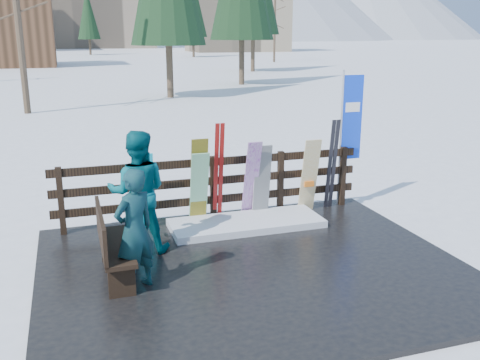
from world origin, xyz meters
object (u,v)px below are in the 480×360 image
object	(u,v)px
snowboard_1	(199,188)
person_front	(135,230)
bench	(110,243)
snowboard_4	(262,181)
snowboard_2	(199,181)
rental_flag	(349,123)
snowboard_0	(144,192)
snowboard_3	(251,180)
snowboard_5	(309,176)
person_back	(138,192)

from	to	relation	value
snowboard_1	person_front	size ratio (longest dim) A/B	0.83
bench	snowboard_4	bearing A→B (deg)	31.58
snowboard_1	snowboard_2	bearing A→B (deg)	180.00
snowboard_1	rental_flag	xyz separation A→B (m)	(3.02, 0.27, 0.95)
snowboard_2	snowboard_0	bearing A→B (deg)	180.00
snowboard_2	snowboard_3	xyz separation A→B (m)	(0.96, 0.00, -0.05)
snowboard_5	person_back	world-z (taller)	person_back
snowboard_3	rental_flag	size ratio (longest dim) A/B	0.58
snowboard_4	person_back	distance (m)	2.49
snowboard_2	snowboard_3	world-z (taller)	snowboard_2
rental_flag	person_front	world-z (taller)	rental_flag
snowboard_0	rental_flag	size ratio (longest dim) A/B	0.52
snowboard_5	snowboard_3	bearing A→B (deg)	-180.00
snowboard_4	snowboard_5	world-z (taller)	snowboard_5
snowboard_1	snowboard_4	xyz separation A→B (m)	(1.16, 0.00, 0.02)
snowboard_5	snowboard_0	bearing A→B (deg)	180.00
snowboard_2	person_front	bearing A→B (deg)	-122.66
snowboard_1	snowboard_3	xyz separation A→B (m)	(0.96, 0.00, 0.07)
bench	snowboard_1	world-z (taller)	snowboard_1
snowboard_5	snowboard_2	bearing A→B (deg)	-180.00
snowboard_1	snowboard_2	world-z (taller)	snowboard_2
snowboard_3	snowboard_5	xyz separation A→B (m)	(1.14, 0.00, -0.02)
snowboard_0	snowboard_1	bearing A→B (deg)	-0.00
rental_flag	person_back	size ratio (longest dim) A/B	1.38
bench	snowboard_3	size ratio (longest dim) A/B	1.00
snowboard_1	person_back	world-z (taller)	person_back
snowboard_0	snowboard_4	bearing A→B (deg)	0.00
snowboard_4	rental_flag	size ratio (longest dim) A/B	0.52
snowboard_0	snowboard_3	size ratio (longest dim) A/B	0.91
person_front	snowboard_2	bearing A→B (deg)	-152.84
snowboard_2	snowboard_3	bearing A→B (deg)	0.00
snowboard_0	snowboard_2	bearing A→B (deg)	-0.00
snowboard_5	bench	bearing A→B (deg)	-155.21
bench	snowboard_0	bearing A→B (deg)	67.60
snowboard_0	snowboard_1	world-z (taller)	snowboard_0
snowboard_3	person_front	world-z (taller)	person_front
snowboard_1	person_front	bearing A→B (deg)	-122.69
bench	snowboard_3	bearing A→B (deg)	33.52
snowboard_0	snowboard_4	size ratio (longest dim) A/B	1.00
person_back	rental_flag	bearing A→B (deg)	-151.51
snowboard_2	person_back	distance (m)	1.46
snowboard_5	person_front	xyz separation A→B (m)	(-3.47, -2.14, 0.11)
snowboard_2	person_back	bearing A→B (deg)	-142.88
bench	snowboard_1	size ratio (longest dim) A/B	1.11
person_front	person_back	size ratio (longest dim) A/B	0.86
snowboard_0	person_back	world-z (taller)	person_back
bench	snowboard_5	bearing A→B (deg)	24.79
snowboard_2	person_front	size ratio (longest dim) A/B	0.97
bench	snowboard_1	xyz separation A→B (m)	(1.66, 1.73, 0.14)
bench	person_back	distance (m)	1.08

